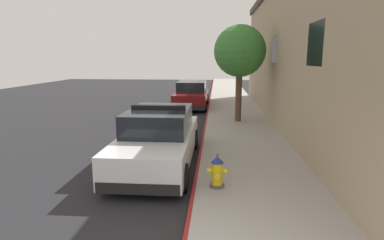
{
  "coord_description": "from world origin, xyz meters",
  "views": [
    {
      "loc": [
        0.43,
        -3.19,
        2.95
      ],
      "look_at": [
        -0.35,
        6.59,
        1.0
      ],
      "focal_mm": 29.29,
      "sensor_mm": 36.0,
      "label": 1
    }
  ],
  "objects_px": {
    "parked_car_silver_ahead": "(192,95)",
    "police_cruiser": "(159,139)",
    "fire_hydrant": "(217,172)",
    "street_tree": "(240,52)"
  },
  "relations": [
    {
      "from": "parked_car_silver_ahead",
      "to": "police_cruiser",
      "type": "bearing_deg",
      "value": -90.38
    },
    {
      "from": "police_cruiser",
      "to": "fire_hydrant",
      "type": "height_order",
      "value": "police_cruiser"
    },
    {
      "from": "police_cruiser",
      "to": "fire_hydrant",
      "type": "bearing_deg",
      "value": -47.56
    },
    {
      "from": "parked_car_silver_ahead",
      "to": "fire_hydrant",
      "type": "relative_size",
      "value": 6.37
    },
    {
      "from": "parked_car_silver_ahead",
      "to": "street_tree",
      "type": "distance_m",
      "value": 5.94
    },
    {
      "from": "police_cruiser",
      "to": "parked_car_silver_ahead",
      "type": "height_order",
      "value": "police_cruiser"
    },
    {
      "from": "parked_car_silver_ahead",
      "to": "fire_hydrant",
      "type": "xyz_separation_m",
      "value": [
        1.55,
        -12.33,
        -0.25
      ]
    },
    {
      "from": "parked_car_silver_ahead",
      "to": "fire_hydrant",
      "type": "height_order",
      "value": "parked_car_silver_ahead"
    },
    {
      "from": "fire_hydrant",
      "to": "parked_car_silver_ahead",
      "type": "bearing_deg",
      "value": 97.18
    },
    {
      "from": "parked_car_silver_ahead",
      "to": "street_tree",
      "type": "xyz_separation_m",
      "value": [
        2.49,
        -4.79,
        2.48
      ]
    }
  ]
}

